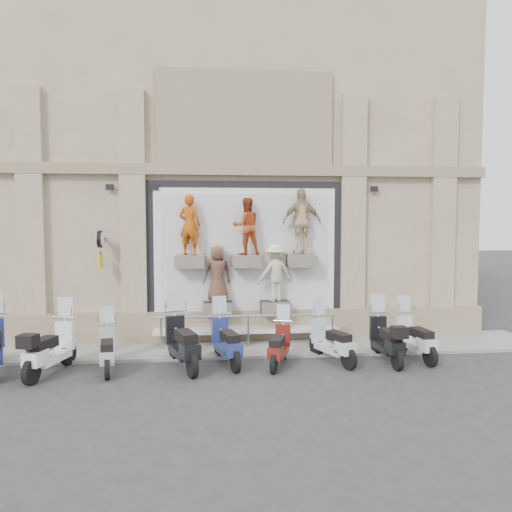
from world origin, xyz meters
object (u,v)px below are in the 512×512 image
object	(u,v)px
scooter_d	(182,331)
scooter_e	(226,332)
scooter_g	(332,332)
scooter_h	(386,330)
scooter_b	(50,338)
clock_sign_bracket	(100,245)
scooter_f	(279,337)
scooter_i	(416,329)
scooter_c	(107,341)
guard_rail	(248,332)

from	to	relation	value
scooter_d	scooter_e	bearing A→B (deg)	-6.64
scooter_d	scooter_g	bearing A→B (deg)	-16.39
scooter_g	scooter_h	size ratio (longest dim) A/B	0.94
scooter_b	scooter_e	world-z (taller)	scooter_b
clock_sign_bracket	scooter_f	world-z (taller)	clock_sign_bracket
scooter_d	scooter_h	xyz separation A→B (m)	(4.91, 0.02, -0.09)
scooter_i	clock_sign_bracket	bearing A→B (deg)	160.78
scooter_b	scooter_i	xyz separation A→B (m)	(8.63, 0.38, -0.06)
scooter_d	scooter_h	world-z (taller)	scooter_d
scooter_e	scooter_i	size ratio (longest dim) A/B	1.03
scooter_c	scooter_b	bearing A→B (deg)	174.78
guard_rail	scooter_b	bearing A→B (deg)	-159.22
scooter_c	scooter_e	distance (m)	2.75
scooter_e	scooter_h	world-z (taller)	scooter_h
scooter_e	scooter_d	bearing A→B (deg)	177.67
scooter_c	scooter_d	bearing A→B (deg)	-8.10
scooter_c	scooter_g	bearing A→B (deg)	-8.41
scooter_g	scooter_h	xyz separation A→B (m)	(1.33, -0.09, 0.04)
guard_rail	scooter_b	size ratio (longest dim) A/B	2.50
scooter_h	scooter_b	bearing A→B (deg)	-179.02
scooter_f	scooter_g	bearing A→B (deg)	26.71
scooter_d	scooter_h	bearing A→B (deg)	-17.91
scooter_c	scooter_i	size ratio (longest dim) A/B	0.92
scooter_h	scooter_i	size ratio (longest dim) A/B	1.03
scooter_f	scooter_i	xyz separation A→B (m)	(3.46, 0.26, 0.07)
guard_rail	clock_sign_bracket	world-z (taller)	clock_sign_bracket
scooter_c	scooter_f	xyz separation A→B (m)	(3.96, 0.01, -0.01)
scooter_f	scooter_g	xyz separation A→B (m)	(1.32, 0.17, 0.05)
scooter_e	scooter_f	distance (m)	1.26
scooter_b	scooter_d	distance (m)	2.91
scooter_b	scooter_e	distance (m)	3.96
guard_rail	scooter_d	size ratio (longest dim) A/B	2.36
scooter_h	guard_rail	bearing A→B (deg)	154.08
scooter_f	scooter_g	world-z (taller)	scooter_g
scooter_b	scooter_d	bearing A→B (deg)	18.11
clock_sign_bracket	scooter_d	distance (m)	3.58
scooter_e	scooter_b	bearing A→B (deg)	171.73
scooter_e	scooter_f	bearing A→B (deg)	-26.31
scooter_h	clock_sign_bracket	bearing A→B (deg)	163.81
clock_sign_bracket	scooter_e	bearing A→B (deg)	-29.16
scooter_b	scooter_h	xyz separation A→B (m)	(7.82, 0.20, -0.04)
clock_sign_bracket	scooter_h	xyz separation A→B (m)	(7.14, -2.01, -2.02)
guard_rail	scooter_b	distance (m)	4.91
clock_sign_bracket	scooter_c	world-z (taller)	clock_sign_bracket
scooter_c	guard_rail	bearing A→B (deg)	15.46
scooter_e	scooter_g	bearing A→B (deg)	-16.11
clock_sign_bracket	scooter_d	size ratio (longest dim) A/B	0.48
scooter_g	scooter_i	bearing A→B (deg)	-18.82
scooter_g	scooter_b	bearing A→B (deg)	161.30
scooter_d	clock_sign_bracket	bearing A→B (deg)	119.41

